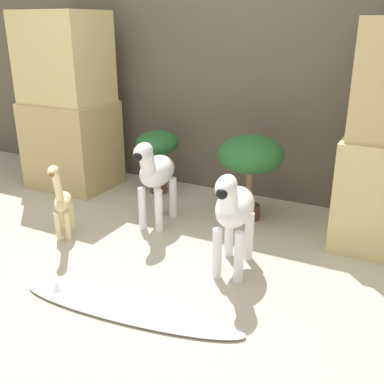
{
  "coord_description": "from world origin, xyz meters",
  "views": [
    {
      "loc": [
        1.32,
        -1.68,
        1.33
      ],
      "look_at": [
        0.14,
        0.62,
        0.35
      ],
      "focal_mm": 42.0,
      "sensor_mm": 36.0,
      "label": 1
    }
  ],
  "objects_px": {
    "giraffe_figurine": "(62,201)",
    "potted_palm_front": "(250,157)",
    "surfboard": "(126,308)",
    "zebra_right": "(234,210)",
    "potted_palm_back": "(157,147)",
    "zebra_left": "(155,173)"
  },
  "relations": [
    {
      "from": "zebra_right",
      "to": "potted_palm_front",
      "type": "xyz_separation_m",
      "value": [
        -0.17,
        0.73,
        0.08
      ]
    },
    {
      "from": "zebra_right",
      "to": "potted_palm_back",
      "type": "bearing_deg",
      "value": 138.89
    },
    {
      "from": "potted_palm_front",
      "to": "potted_palm_back",
      "type": "height_order",
      "value": "potted_palm_front"
    },
    {
      "from": "zebra_right",
      "to": "potted_palm_back",
      "type": "height_order",
      "value": "zebra_right"
    },
    {
      "from": "zebra_right",
      "to": "giraffe_figurine",
      "type": "relative_size",
      "value": 1.16
    },
    {
      "from": "zebra_right",
      "to": "giraffe_figurine",
      "type": "height_order",
      "value": "zebra_right"
    },
    {
      "from": "zebra_left",
      "to": "potted_palm_front",
      "type": "distance_m",
      "value": 0.66
    },
    {
      "from": "zebra_right",
      "to": "zebra_left",
      "type": "relative_size",
      "value": 1.0
    },
    {
      "from": "giraffe_figurine",
      "to": "potted_palm_front",
      "type": "xyz_separation_m",
      "value": [
        0.96,
        0.83,
        0.2
      ]
    },
    {
      "from": "potted_palm_back",
      "to": "surfboard",
      "type": "height_order",
      "value": "potted_palm_back"
    },
    {
      "from": "zebra_right",
      "to": "potted_palm_front",
      "type": "relative_size",
      "value": 1.03
    },
    {
      "from": "giraffe_figurine",
      "to": "zebra_left",
      "type": "bearing_deg",
      "value": 46.36
    },
    {
      "from": "zebra_left",
      "to": "potted_palm_back",
      "type": "xyz_separation_m",
      "value": [
        -0.31,
        0.54,
        0.01
      ]
    },
    {
      "from": "potted_palm_back",
      "to": "surfboard",
      "type": "xyz_separation_m",
      "value": [
        0.7,
        -1.48,
        -0.38
      ]
    },
    {
      "from": "zebra_left",
      "to": "potted_palm_front",
      "type": "bearing_deg",
      "value": 35.83
    },
    {
      "from": "potted_palm_front",
      "to": "surfboard",
      "type": "xyz_separation_m",
      "value": [
        -0.14,
        -1.32,
        -0.44
      ]
    },
    {
      "from": "potted_palm_back",
      "to": "zebra_right",
      "type": "bearing_deg",
      "value": -41.11
    },
    {
      "from": "giraffe_figurine",
      "to": "zebra_right",
      "type": "bearing_deg",
      "value": 5.26
    },
    {
      "from": "zebra_right",
      "to": "giraffe_figurine",
      "type": "bearing_deg",
      "value": -174.74
    },
    {
      "from": "potted_palm_front",
      "to": "potted_palm_back",
      "type": "xyz_separation_m",
      "value": [
        -0.84,
        0.16,
        -0.07
      ]
    },
    {
      "from": "zebra_left",
      "to": "giraffe_figurine",
      "type": "distance_m",
      "value": 0.63
    },
    {
      "from": "potted_palm_back",
      "to": "zebra_left",
      "type": "bearing_deg",
      "value": -60.19
    }
  ]
}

